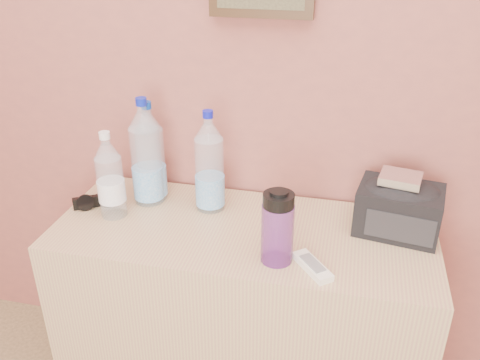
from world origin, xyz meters
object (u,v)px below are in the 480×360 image
Objects in this scene: dresser at (242,319)px; toiletry_bag at (399,207)px; pet_large_c at (209,167)px; nalgene_bottle at (278,227)px; pet_large_b at (146,157)px; ac_remote at (312,266)px; pet_large_a at (151,157)px; pet_small at (110,180)px; sunglasses at (97,201)px; foil_packet at (401,178)px.

toiletry_bag is at bearing 11.92° from dresser.
dresser is 0.63m from toiletry_bag.
pet_large_c is 0.34m from nalgene_bottle.
pet_large_b is 1.50× the size of toiletry_bag.
dresser is at bearing -163.28° from ac_remote.
toiletry_bag is (0.77, -0.03, -0.07)m from pet_large_a.
pet_small is 0.54m from nalgene_bottle.
pet_large_a is 0.78m from toiletry_bag.
pet_large_a is at bearing 173.59° from pet_large_c.
pet_large_b is 0.51m from nalgene_bottle.
pet_large_a reaches higher than toiletry_bag.
pet_small is at bearing -158.54° from pet_large_c.
nalgene_bottle is 0.63m from sunglasses.
sunglasses is at bearing -175.72° from foil_packet.
pet_large_a is at bearing 159.54° from dresser.
toiletry_bag is (0.22, 0.24, 0.07)m from ac_remote.
sunglasses is 1.07× the size of ac_remote.
ac_remote is (0.10, -0.02, -0.09)m from nalgene_bottle.
pet_large_a is 0.95× the size of pet_large_b.
pet_large_a reaches higher than ac_remote.
dresser is 0.69m from foil_packet.
pet_large_b is 0.63m from ac_remote.
pet_large_a is at bearing 177.96° from foil_packet.
pet_large_a reaches higher than nalgene_bottle.
pet_small is at bearing -141.67° from ac_remote.
pet_large_c is 1.54× the size of nalgene_bottle.
foil_packet reaches higher than sunglasses.
nalgene_bottle is 0.39m from toiletry_bag.
pet_large_b reaches higher than pet_large_a.
pet_small is at bearing -178.63° from dresser.
foil_packet reaches higher than dresser.
nalgene_bottle is (0.45, -0.25, -0.04)m from pet_large_a.
nalgene_bottle is 1.88× the size of foil_packet.
toiletry_bag is (0.32, 0.22, -0.02)m from nalgene_bottle.
pet_large_b reaches higher than dresser.
ac_remote is 0.58× the size of toiletry_bag.
foil_packet is (0.76, -0.03, 0.02)m from pet_large_a.
pet_large_a is 2.25× the size of sunglasses.
nalgene_bottle reaches higher than toiletry_bag.
dresser is 7.70× the size of sunglasses.
pet_large_c reaches higher than sunglasses.
pet_large_c is at bearing 0.09° from pet_large_b.
sunglasses is at bearing -168.40° from pet_large_c.
pet_small reaches higher than sunglasses.
dresser is 3.24× the size of pet_large_b.
nalgene_bottle is at bearing -46.61° from dresser.
foil_packet is (0.84, 0.11, 0.05)m from pet_small.
nalgene_bottle is 1.54× the size of ac_remote.
foil_packet is (0.92, 0.07, 0.15)m from sunglasses.
sunglasses is 0.73m from ac_remote.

